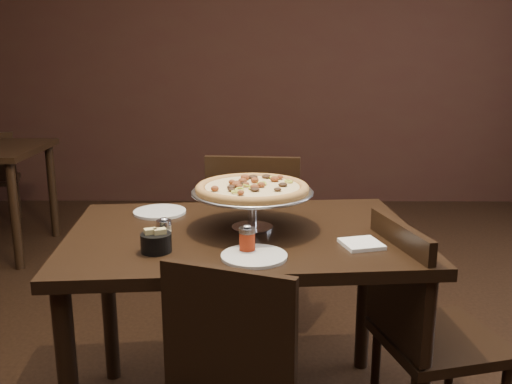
{
  "coord_description": "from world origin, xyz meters",
  "views": [
    {
      "loc": [
        0.01,
        -1.96,
        1.46
      ],
      "look_at": [
        -0.01,
        0.11,
        0.94
      ],
      "focal_mm": 40.0,
      "sensor_mm": 36.0,
      "label": 1
    }
  ],
  "objects": [
    {
      "name": "dining_table",
      "position": [
        -0.06,
        0.06,
        0.7
      ],
      "size": [
        1.35,
        0.96,
        0.8
      ],
      "rotation": [
        0.0,
        0.0,
        0.08
      ],
      "color": "black",
      "rests_on": "ground"
    },
    {
      "name": "parmesan_shaker",
      "position": [
        -0.33,
        -0.07,
        0.85
      ],
      "size": [
        0.05,
        0.05,
        0.09
      ],
      "color": "beige",
      "rests_on": "dining_table"
    },
    {
      "name": "pepper_flake_shaker",
      "position": [
        -0.04,
        -0.17,
        0.85
      ],
      "size": [
        0.06,
        0.06,
        0.1
      ],
      "color": "maroon",
      "rests_on": "dining_table"
    },
    {
      "name": "pizza_stand",
      "position": [
        -0.02,
        0.09,
        0.95
      ],
      "size": [
        0.46,
        0.46,
        0.19
      ],
      "color": "silver",
      "rests_on": "dining_table"
    },
    {
      "name": "packet_caddy",
      "position": [
        -0.34,
        -0.16,
        0.84
      ],
      "size": [
        0.1,
        0.1,
        0.08
      ],
      "rotation": [
        0.0,
        0.0,
        0.41
      ],
      "color": "black",
      "rests_on": "dining_table"
    },
    {
      "name": "plate_near",
      "position": [
        -0.01,
        -0.22,
        0.81
      ],
      "size": [
        0.22,
        0.22,
        0.01
      ],
      "primitive_type": "cylinder",
      "color": "silver",
      "rests_on": "dining_table"
    },
    {
      "name": "napkin_stack",
      "position": [
        0.36,
        -0.1,
        0.81
      ],
      "size": [
        0.16,
        0.16,
        0.01
      ],
      "primitive_type": "cube",
      "rotation": [
        0.0,
        0.0,
        0.27
      ],
      "color": "white",
      "rests_on": "dining_table"
    },
    {
      "name": "chair_far",
      "position": [
        -0.02,
        0.81,
        0.53
      ],
      "size": [
        0.49,
        0.49,
        0.97
      ],
      "rotation": [
        0.0,
        0.0,
        3.05
      ],
      "color": "black",
      "rests_on": "ground"
    },
    {
      "name": "plate_left",
      "position": [
        -0.41,
        0.3,
        0.81
      ],
      "size": [
        0.22,
        0.22,
        0.01
      ],
      "primitive_type": "cylinder",
      "color": "silver",
      "rests_on": "dining_table"
    },
    {
      "name": "room",
      "position": [
        0.06,
        0.03,
        1.4
      ],
      "size": [
        6.04,
        7.04,
        2.84
      ],
      "color": "black",
      "rests_on": "ground"
    },
    {
      "name": "serving_spatula",
      "position": [
        0.03,
        -0.03,
        0.95
      ],
      "size": [
        0.18,
        0.18,
        0.03
      ],
      "rotation": [
        0.0,
        0.0,
        -0.73
      ],
      "color": "silver",
      "rests_on": "pizza_stand"
    },
    {
      "name": "chair_side",
      "position": [
        0.6,
        -0.08,
        0.48
      ],
      "size": [
        0.5,
        0.5,
        0.88
      ],
      "rotation": [
        0.0,
        0.0,
        1.82
      ],
      "color": "black",
      "rests_on": "ground"
    }
  ]
}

